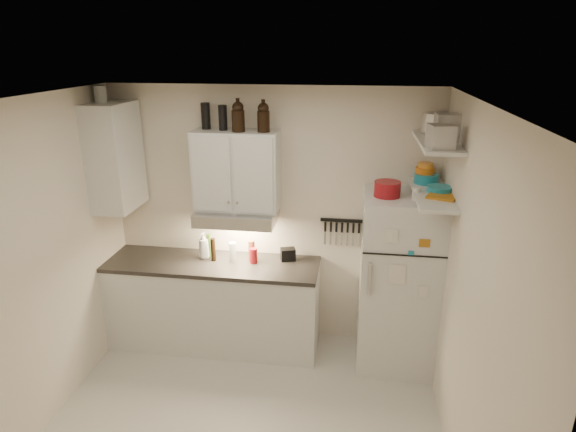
# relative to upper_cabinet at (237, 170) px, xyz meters

# --- Properties ---
(ceiling) EXTENTS (3.20, 3.00, 0.02)m
(ceiling) POSITION_rel_upper_cabinet_xyz_m (0.30, -1.33, 0.78)
(ceiling) COLOR silver
(ceiling) RESTS_ON ground
(back_wall) EXTENTS (3.20, 0.02, 2.60)m
(back_wall) POSITION_rel_upper_cabinet_xyz_m (0.30, 0.18, -0.53)
(back_wall) COLOR beige
(back_wall) RESTS_ON ground
(left_wall) EXTENTS (0.02, 3.00, 2.60)m
(left_wall) POSITION_rel_upper_cabinet_xyz_m (-1.31, -1.33, -0.53)
(left_wall) COLOR beige
(left_wall) RESTS_ON ground
(right_wall) EXTENTS (0.02, 3.00, 2.60)m
(right_wall) POSITION_rel_upper_cabinet_xyz_m (1.91, -1.33, -0.53)
(right_wall) COLOR beige
(right_wall) RESTS_ON ground
(base_cabinet) EXTENTS (2.10, 0.60, 0.88)m
(base_cabinet) POSITION_rel_upper_cabinet_xyz_m (-0.25, -0.14, -1.39)
(base_cabinet) COLOR silver
(base_cabinet) RESTS_ON floor
(countertop) EXTENTS (2.10, 0.62, 0.04)m
(countertop) POSITION_rel_upper_cabinet_xyz_m (-0.25, -0.14, -0.93)
(countertop) COLOR #2A2624
(countertop) RESTS_ON base_cabinet
(upper_cabinet) EXTENTS (0.80, 0.33, 0.75)m
(upper_cabinet) POSITION_rel_upper_cabinet_xyz_m (0.00, 0.00, 0.00)
(upper_cabinet) COLOR silver
(upper_cabinet) RESTS_ON back_wall
(side_cabinet) EXTENTS (0.33, 0.55, 1.00)m
(side_cabinet) POSITION_rel_upper_cabinet_xyz_m (-1.14, -0.14, 0.12)
(side_cabinet) COLOR silver
(side_cabinet) RESTS_ON left_wall
(range_hood) EXTENTS (0.76, 0.46, 0.12)m
(range_hood) POSITION_rel_upper_cabinet_xyz_m (0.00, -0.06, -0.44)
(range_hood) COLOR silver
(range_hood) RESTS_ON back_wall
(fridge) EXTENTS (0.70, 0.68, 1.70)m
(fridge) POSITION_rel_upper_cabinet_xyz_m (1.55, -0.18, -0.98)
(fridge) COLOR silver
(fridge) RESTS_ON floor
(shelf_hi) EXTENTS (0.30, 0.95, 0.03)m
(shelf_hi) POSITION_rel_upper_cabinet_xyz_m (1.75, -0.31, 0.38)
(shelf_hi) COLOR silver
(shelf_hi) RESTS_ON right_wall
(shelf_lo) EXTENTS (0.30, 0.95, 0.03)m
(shelf_lo) POSITION_rel_upper_cabinet_xyz_m (1.75, -0.31, -0.07)
(shelf_lo) COLOR silver
(shelf_lo) RESTS_ON right_wall
(knife_strip) EXTENTS (0.42, 0.02, 0.03)m
(knife_strip) POSITION_rel_upper_cabinet_xyz_m (1.00, 0.15, -0.51)
(knife_strip) COLOR black
(knife_strip) RESTS_ON back_wall
(dutch_oven) EXTENTS (0.26, 0.26, 0.13)m
(dutch_oven) POSITION_rel_upper_cabinet_xyz_m (1.39, -0.22, -0.06)
(dutch_oven) COLOR maroon
(dutch_oven) RESTS_ON fridge
(book_stack) EXTENTS (0.30, 0.34, 0.09)m
(book_stack) POSITION_rel_upper_cabinet_xyz_m (1.82, -0.41, -0.08)
(book_stack) COLOR #B06B16
(book_stack) RESTS_ON fridge
(spice_jar) EXTENTS (0.09, 0.09, 0.11)m
(spice_jar) POSITION_rel_upper_cabinet_xyz_m (1.62, -0.30, -0.07)
(spice_jar) COLOR silver
(spice_jar) RESTS_ON fridge
(stock_pot) EXTENTS (0.32, 0.32, 0.17)m
(stock_pot) POSITION_rel_upper_cabinet_xyz_m (1.78, 0.02, 0.48)
(stock_pot) COLOR silver
(stock_pot) RESTS_ON shelf_hi
(tin_a) EXTENTS (0.22, 0.20, 0.21)m
(tin_a) POSITION_rel_upper_cabinet_xyz_m (1.83, -0.32, 0.50)
(tin_a) COLOR #AAAAAD
(tin_a) RESTS_ON shelf_hi
(tin_b) EXTENTS (0.21, 0.21, 0.18)m
(tin_b) POSITION_rel_upper_cabinet_xyz_m (1.72, -0.63, 0.48)
(tin_b) COLOR #AAAAAD
(tin_b) RESTS_ON shelf_hi
(bowl_teal) EXTENTS (0.22, 0.22, 0.09)m
(bowl_teal) POSITION_rel_upper_cabinet_xyz_m (1.74, -0.01, -0.01)
(bowl_teal) COLOR teal
(bowl_teal) RESTS_ON shelf_lo
(bowl_orange) EXTENTS (0.17, 0.17, 0.05)m
(bowl_orange) POSITION_rel_upper_cabinet_xyz_m (1.72, 0.01, 0.06)
(bowl_orange) COLOR #C96712
(bowl_orange) RESTS_ON bowl_teal
(bowl_yellow) EXTENTS (0.13, 0.13, 0.04)m
(bowl_yellow) POSITION_rel_upper_cabinet_xyz_m (1.72, 0.01, 0.11)
(bowl_yellow) COLOR orange
(bowl_yellow) RESTS_ON bowl_orange
(plates) EXTENTS (0.24, 0.24, 0.05)m
(plates) POSITION_rel_upper_cabinet_xyz_m (1.81, -0.30, -0.02)
(plates) COLOR teal
(plates) RESTS_ON shelf_lo
(growler_a) EXTENTS (0.13, 0.13, 0.28)m
(growler_a) POSITION_rel_upper_cabinet_xyz_m (0.04, -0.05, 0.51)
(growler_a) COLOR black
(growler_a) RESTS_ON upper_cabinet
(growler_b) EXTENTS (0.14, 0.14, 0.27)m
(growler_b) POSITION_rel_upper_cabinet_xyz_m (0.27, -0.03, 0.51)
(growler_b) COLOR black
(growler_b) RESTS_ON upper_cabinet
(thermos_a) EXTENTS (0.10, 0.10, 0.23)m
(thermos_a) POSITION_rel_upper_cabinet_xyz_m (-0.12, 0.01, 0.49)
(thermos_a) COLOR black
(thermos_a) RESTS_ON upper_cabinet
(thermos_b) EXTENTS (0.09, 0.09, 0.24)m
(thermos_b) POSITION_rel_upper_cabinet_xyz_m (-0.29, 0.05, 0.50)
(thermos_b) COLOR black
(thermos_b) RESTS_ON upper_cabinet
(side_jar) EXTENTS (0.13, 0.13, 0.15)m
(side_jar) POSITION_rel_upper_cabinet_xyz_m (-1.21, -0.12, 0.70)
(side_jar) COLOR silver
(side_jar) RESTS_ON side_cabinet
(soap_bottle) EXTENTS (0.13, 0.13, 0.31)m
(soap_bottle) POSITION_rel_upper_cabinet_xyz_m (-0.35, -0.05, -0.75)
(soap_bottle) COLOR silver
(soap_bottle) RESTS_ON countertop
(pepper_mill) EXTENTS (0.08, 0.08, 0.21)m
(pepper_mill) POSITION_rel_upper_cabinet_xyz_m (0.13, -0.03, -0.80)
(pepper_mill) COLOR brown
(pepper_mill) RESTS_ON countertop
(oil_bottle) EXTENTS (0.05, 0.05, 0.25)m
(oil_bottle) POSITION_rel_upper_cabinet_xyz_m (-0.31, -0.02, -0.78)
(oil_bottle) COLOR #375B16
(oil_bottle) RESTS_ON countertop
(vinegar_bottle) EXTENTS (0.05, 0.05, 0.24)m
(vinegar_bottle) POSITION_rel_upper_cabinet_xyz_m (-0.24, -0.09, -0.79)
(vinegar_bottle) COLOR black
(vinegar_bottle) RESTS_ON countertop
(clear_bottle) EXTENTS (0.09, 0.09, 0.20)m
(clear_bottle) POSITION_rel_upper_cabinet_xyz_m (-0.05, -0.08, -0.81)
(clear_bottle) COLOR silver
(clear_bottle) RESTS_ON countertop
(red_jar) EXTENTS (0.10, 0.10, 0.15)m
(red_jar) POSITION_rel_upper_cabinet_xyz_m (0.16, -0.09, -0.83)
(red_jar) COLOR maroon
(red_jar) RESTS_ON countertop
(caddy) EXTENTS (0.17, 0.14, 0.12)m
(caddy) POSITION_rel_upper_cabinet_xyz_m (0.48, 0.02, -0.84)
(caddy) COLOR black
(caddy) RESTS_ON countertop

